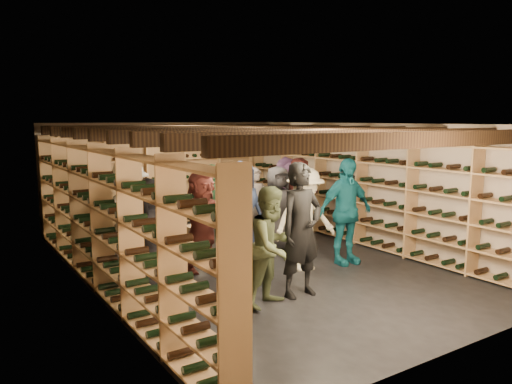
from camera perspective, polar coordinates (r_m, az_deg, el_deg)
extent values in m
plane|color=black|center=(8.78, -0.40, -8.07)|extent=(8.00, 8.00, 0.00)
cube|color=#BEAB94|center=(12.06, -10.72, 2.10)|extent=(5.50, 0.02, 2.40)
cube|color=#BEAB94|center=(5.64, 22.16, -5.43)|extent=(5.50, 0.02, 2.40)
cube|color=#BEAB94|center=(7.43, -18.58, -2.04)|extent=(0.02, 8.00, 2.40)
cube|color=#BEAB94|center=(10.26, 12.64, 0.96)|extent=(0.02, 8.00, 2.40)
cube|color=beige|center=(8.43, -0.42, 7.79)|extent=(5.50, 8.00, 0.01)
cube|color=black|center=(5.80, 18.67, 5.70)|extent=(5.40, 0.12, 0.18)
cube|color=black|center=(6.38, 12.48, 6.14)|extent=(5.40, 0.12, 0.18)
cube|color=black|center=(7.02, 7.36, 6.46)|extent=(5.40, 0.12, 0.18)
cube|color=black|center=(7.71, 3.11, 6.68)|extent=(5.40, 0.12, 0.18)
cube|color=black|center=(8.43, -0.42, 6.83)|extent=(5.40, 0.12, 0.18)
cube|color=black|center=(9.18, -3.39, 6.94)|extent=(5.40, 0.12, 0.18)
cube|color=black|center=(9.95, -5.90, 7.02)|extent=(5.40, 0.12, 0.18)
cube|color=black|center=(10.73, -8.05, 7.08)|extent=(5.40, 0.12, 0.18)
cube|color=black|center=(11.53, -9.91, 7.12)|extent=(5.40, 0.12, 0.18)
cube|color=tan|center=(7.50, -17.21, -2.85)|extent=(0.32, 7.50, 2.15)
cube|color=tan|center=(10.14, 11.91, 0.19)|extent=(0.32, 7.50, 2.15)
cube|color=tan|center=(11.92, -10.39, 1.43)|extent=(4.70, 0.30, 2.15)
cube|color=tan|center=(10.06, -2.20, -5.44)|extent=(0.59, 0.49, 0.17)
cube|color=tan|center=(10.02, -2.21, -4.50)|extent=(0.59, 0.49, 0.17)
cube|color=tan|center=(9.99, -2.21, -3.55)|extent=(0.59, 0.49, 0.17)
cube|color=tan|center=(9.95, -2.22, -2.59)|extent=(0.59, 0.49, 0.17)
cube|color=tan|center=(10.31, -6.80, -5.16)|extent=(0.57, 0.44, 0.17)
cube|color=tan|center=(10.27, -6.82, -4.23)|extent=(0.57, 0.44, 0.17)
cube|color=tan|center=(10.86, 2.41, -4.41)|extent=(0.57, 0.44, 0.17)
imported|color=black|center=(7.19, -11.95, -5.07)|extent=(0.90, 0.66, 1.68)
imported|color=black|center=(7.00, 5.20, -4.35)|extent=(0.71, 0.48, 1.90)
imported|color=#485332|center=(6.67, 1.86, -6.23)|extent=(0.94, 0.83, 1.61)
imported|color=beige|center=(8.24, 5.61, -3.12)|extent=(1.18, 0.78, 1.70)
imported|color=#13616F|center=(8.67, 10.18, -2.20)|extent=(1.10, 0.53, 1.83)
imported|color=maroon|center=(8.23, -6.17, -3.24)|extent=(1.62, 0.83, 1.67)
imported|color=#1E2946|center=(8.90, -1.67, -2.05)|extent=(0.86, 0.57, 1.75)
imported|color=gray|center=(9.79, -0.03, -1.70)|extent=(0.58, 0.40, 1.55)
imported|color=#471916|center=(9.75, 5.10, -1.20)|extent=(1.01, 0.89, 1.74)
imported|color=beige|center=(8.46, -14.30, -2.65)|extent=(1.33, 1.03, 1.81)
imported|color=#264F2F|center=(8.96, -5.18, -2.20)|extent=(1.07, 0.69, 1.70)
imported|color=#835790|center=(10.59, 3.56, -0.53)|extent=(1.64, 0.80, 1.70)
imported|color=#343337|center=(9.44, 2.48, -1.90)|extent=(0.82, 0.57, 1.61)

